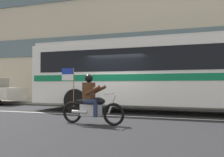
# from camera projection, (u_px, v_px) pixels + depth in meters

# --- Properties ---
(ground_plane) EXTENTS (60.00, 60.00, 0.00)m
(ground_plane) POSITION_uv_depth(u_px,v_px,m) (113.00, 114.00, 10.66)
(ground_plane) COLOR black
(sidewalk_curb) EXTENTS (28.00, 3.80, 0.15)m
(sidewalk_curb) POSITION_uv_depth(u_px,v_px,m) (140.00, 103.00, 15.49)
(sidewalk_curb) COLOR gray
(sidewalk_curb) RESTS_ON ground_plane
(lane_center_stripe) EXTENTS (26.60, 0.14, 0.01)m
(lane_center_stripe) POSITION_uv_depth(u_px,v_px,m) (109.00, 115.00, 10.09)
(lane_center_stripe) COLOR silver
(lane_center_stripe) RESTS_ON ground_plane
(office_building_facade) EXTENTS (28.00, 0.89, 11.95)m
(office_building_facade) POSITION_uv_depth(u_px,v_px,m) (147.00, 17.00, 17.79)
(office_building_facade) COLOR #B2A893
(office_building_facade) RESTS_ON ground_plane
(transit_bus) EXTENTS (12.16, 2.85, 3.22)m
(transit_bus) POSITION_uv_depth(u_px,v_px,m) (164.00, 70.00, 11.20)
(transit_bus) COLOR white
(transit_bus) RESTS_ON ground_plane
(motorcycle_with_rider) EXTENTS (2.19, 0.64, 1.78)m
(motorcycle_with_rider) POSITION_uv_depth(u_px,v_px,m) (91.00, 103.00, 7.90)
(motorcycle_with_rider) COLOR black
(motorcycle_with_rider) RESTS_ON ground_plane
(fire_hydrant) EXTENTS (0.22, 0.30, 0.75)m
(fire_hydrant) POSITION_uv_depth(u_px,v_px,m) (201.00, 98.00, 13.46)
(fire_hydrant) COLOR gold
(fire_hydrant) RESTS_ON sidewalk_curb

